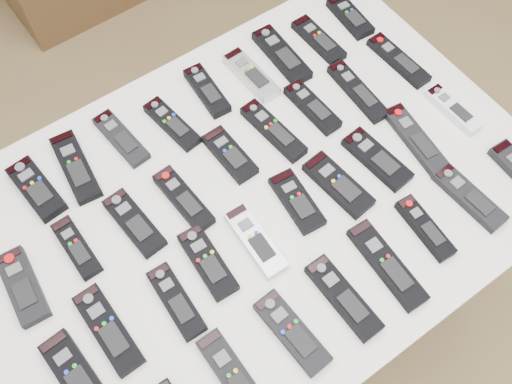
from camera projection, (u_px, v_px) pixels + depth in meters
ground at (265, 341)px, 1.89m from camera, size 4.00×4.00×0.00m
table at (256, 208)px, 1.31m from camera, size 1.25×0.88×0.78m
remote_0 at (36, 189)px, 1.26m from camera, size 0.08×0.17×0.02m
remote_1 at (76, 167)px, 1.29m from camera, size 0.08×0.19×0.02m
remote_2 at (121, 138)px, 1.32m from camera, size 0.07×0.17×0.02m
remote_3 at (172, 124)px, 1.34m from camera, size 0.07×0.17×0.02m
remote_4 at (207, 91)px, 1.39m from camera, size 0.06×0.16×0.02m
remote_5 at (251, 75)px, 1.41m from camera, size 0.06×0.17×0.02m
remote_6 at (282, 55)px, 1.44m from camera, size 0.06×0.19×0.02m
remote_7 at (319, 40)px, 1.46m from camera, size 0.05×0.17×0.02m
remote_8 at (350, 17)px, 1.50m from camera, size 0.07×0.15×0.02m
remote_9 at (23, 286)px, 1.15m from camera, size 0.07×0.17×0.02m
remote_10 at (77, 248)px, 1.19m from camera, size 0.05×0.15×0.02m
remote_11 at (134, 223)px, 1.22m from camera, size 0.07×0.17×0.02m
remote_12 at (184, 199)px, 1.24m from camera, size 0.06×0.17×0.02m
remote_13 at (230, 155)px, 1.30m from camera, size 0.06×0.15×0.02m
remote_14 at (273, 131)px, 1.33m from camera, size 0.06×0.19×0.02m
remote_15 at (312, 107)px, 1.36m from camera, size 0.05×0.16×0.02m
remote_16 at (358, 91)px, 1.39m from camera, size 0.05×0.19×0.02m
remote_17 at (398, 60)px, 1.43m from camera, size 0.05×0.19×0.02m
remote_18 at (75, 374)px, 1.07m from camera, size 0.07×0.18×0.02m
remote_19 at (108, 329)px, 1.11m from camera, size 0.06×0.19×0.02m
remote_20 at (176, 301)px, 1.14m from camera, size 0.05×0.17×0.02m
remote_21 at (208, 262)px, 1.17m from camera, size 0.06×0.17×0.02m
remote_22 at (255, 240)px, 1.20m from camera, size 0.06×0.17×0.02m
remote_23 at (297, 201)px, 1.24m from camera, size 0.07×0.16×0.02m
remote_24 at (338, 184)px, 1.26m from camera, size 0.08×0.18×0.02m
remote_25 at (377, 159)px, 1.29m from camera, size 0.08×0.18×0.02m
remote_26 at (416, 139)px, 1.32m from camera, size 0.07×0.20×0.02m
remote_27 at (453, 109)px, 1.36m from camera, size 0.05×0.15×0.02m
remote_30 at (236, 379)px, 1.07m from camera, size 0.05×0.20×0.02m
remote_31 at (292, 332)px, 1.11m from camera, size 0.07×0.18×0.02m
remote_32 at (343, 297)px, 1.14m from camera, size 0.06×0.19×0.02m
remote_33 at (387, 265)px, 1.17m from camera, size 0.06×0.21×0.02m
remote_34 at (425, 228)px, 1.21m from camera, size 0.05×0.16×0.02m
remote_35 at (469, 197)px, 1.25m from camera, size 0.06×0.18×0.02m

